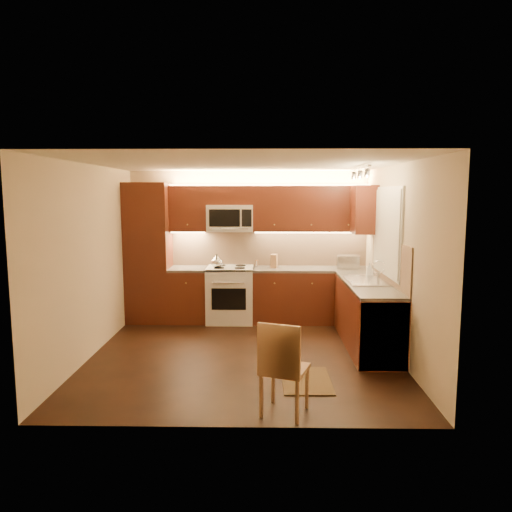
{
  "coord_description": "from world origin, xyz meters",
  "views": [
    {
      "loc": [
        0.27,
        -6.15,
        2.12
      ],
      "look_at": [
        0.15,
        0.55,
        1.25
      ],
      "focal_mm": 33.67,
      "sensor_mm": 36.0,
      "label": 1
    }
  ],
  "objects_px": {
    "knife_block": "(274,261)",
    "soap_bottle": "(370,269)",
    "microwave": "(230,218)",
    "toaster_oven": "(348,262)",
    "kettle": "(217,261)",
    "stove": "(230,294)",
    "dining_chair": "(285,367)",
    "sink": "(366,276)"
  },
  "relations": [
    {
      "from": "stove",
      "to": "knife_block",
      "type": "relative_size",
      "value": 4.16
    },
    {
      "from": "sink",
      "to": "toaster_oven",
      "type": "xyz_separation_m",
      "value": [
        -0.06,
        1.15,
        0.03
      ]
    },
    {
      "from": "microwave",
      "to": "toaster_oven",
      "type": "relative_size",
      "value": 2.13
    },
    {
      "from": "sink",
      "to": "kettle",
      "type": "relative_size",
      "value": 3.65
    },
    {
      "from": "stove",
      "to": "kettle",
      "type": "relative_size",
      "value": 3.91
    },
    {
      "from": "dining_chair",
      "to": "sink",
      "type": "bearing_deg",
      "value": 81.01
    },
    {
      "from": "stove",
      "to": "sink",
      "type": "distance_m",
      "value": 2.35
    },
    {
      "from": "toaster_oven",
      "to": "soap_bottle",
      "type": "height_order",
      "value": "toaster_oven"
    },
    {
      "from": "stove",
      "to": "dining_chair",
      "type": "distance_m",
      "value": 3.46
    },
    {
      "from": "microwave",
      "to": "soap_bottle",
      "type": "xyz_separation_m",
      "value": [
        2.15,
        -0.83,
        -0.72
      ]
    },
    {
      "from": "kettle",
      "to": "soap_bottle",
      "type": "distance_m",
      "value": 2.42
    },
    {
      "from": "toaster_oven",
      "to": "sink",
      "type": "bearing_deg",
      "value": -83.36
    },
    {
      "from": "microwave",
      "to": "knife_block",
      "type": "xyz_separation_m",
      "value": [
        0.73,
        -0.05,
        -0.71
      ]
    },
    {
      "from": "soap_bottle",
      "to": "dining_chair",
      "type": "distance_m",
      "value": 3.06
    },
    {
      "from": "knife_block",
      "to": "soap_bottle",
      "type": "height_order",
      "value": "knife_block"
    },
    {
      "from": "stove",
      "to": "microwave",
      "type": "distance_m",
      "value": 1.27
    },
    {
      "from": "microwave",
      "to": "knife_block",
      "type": "height_order",
      "value": "microwave"
    },
    {
      "from": "microwave",
      "to": "toaster_oven",
      "type": "xyz_separation_m",
      "value": [
        1.94,
        -0.11,
        -0.71
      ]
    },
    {
      "from": "stove",
      "to": "dining_chair",
      "type": "bearing_deg",
      "value": -77.2
    },
    {
      "from": "kettle",
      "to": "knife_block",
      "type": "distance_m",
      "value": 0.95
    },
    {
      "from": "dining_chair",
      "to": "soap_bottle",
      "type": "bearing_deg",
      "value": 82.48
    },
    {
      "from": "toaster_oven",
      "to": "dining_chair",
      "type": "height_order",
      "value": "toaster_oven"
    },
    {
      "from": "sink",
      "to": "toaster_oven",
      "type": "bearing_deg",
      "value": 92.93
    },
    {
      "from": "microwave",
      "to": "sink",
      "type": "relative_size",
      "value": 0.88
    },
    {
      "from": "microwave",
      "to": "dining_chair",
      "type": "bearing_deg",
      "value": -77.68
    },
    {
      "from": "sink",
      "to": "stove",
      "type": "bearing_deg",
      "value": 150.64
    },
    {
      "from": "stove",
      "to": "knife_block",
      "type": "height_order",
      "value": "knife_block"
    },
    {
      "from": "sink",
      "to": "kettle",
      "type": "bearing_deg",
      "value": 155.36
    },
    {
      "from": "microwave",
      "to": "stove",
      "type": "bearing_deg",
      "value": -90.0
    },
    {
      "from": "stove",
      "to": "knife_block",
      "type": "xyz_separation_m",
      "value": [
        0.73,
        0.08,
        0.55
      ]
    },
    {
      "from": "sink",
      "to": "dining_chair",
      "type": "xyz_separation_m",
      "value": [
        -1.23,
        -2.25,
        -0.51
      ]
    },
    {
      "from": "microwave",
      "to": "dining_chair",
      "type": "xyz_separation_m",
      "value": [
        0.77,
        -3.51,
        -1.25
      ]
    },
    {
      "from": "soap_bottle",
      "to": "dining_chair",
      "type": "relative_size",
      "value": 0.21
    },
    {
      "from": "microwave",
      "to": "sink",
      "type": "bearing_deg",
      "value": -32.21
    },
    {
      "from": "dining_chair",
      "to": "stove",
      "type": "bearing_deg",
      "value": 122.54
    },
    {
      "from": "soap_bottle",
      "to": "stove",
      "type": "bearing_deg",
      "value": 164.54
    },
    {
      "from": "toaster_oven",
      "to": "dining_chair",
      "type": "bearing_deg",
      "value": -105.35
    },
    {
      "from": "knife_block",
      "to": "dining_chair",
      "type": "bearing_deg",
      "value": -79.09
    },
    {
      "from": "sink",
      "to": "microwave",
      "type": "bearing_deg",
      "value": 147.79
    },
    {
      "from": "soap_bottle",
      "to": "dining_chair",
      "type": "bearing_deg",
      "value": -114.71
    },
    {
      "from": "kettle",
      "to": "knife_block",
      "type": "height_order",
      "value": "kettle"
    },
    {
      "from": "kettle",
      "to": "toaster_oven",
      "type": "distance_m",
      "value": 2.15
    }
  ]
}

